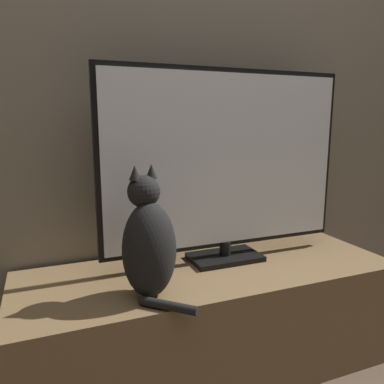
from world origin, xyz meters
The scene contains 4 objects.
wall_back centered at (0.00, 1.22, 1.30)m, with size 4.80×0.05×2.60m.
tv_stand centered at (0.00, 0.93, 0.20)m, with size 1.40×0.49×0.40m.
tv centered at (0.09, 1.00, 0.78)m, with size 0.98×0.17×0.73m.
cat centered at (-0.27, 0.81, 0.57)m, with size 0.20×0.27×0.41m.
Camera 1 is at (-0.56, -0.26, 0.94)m, focal length 35.00 mm.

